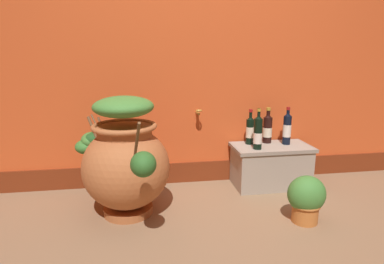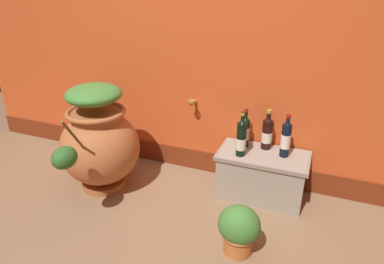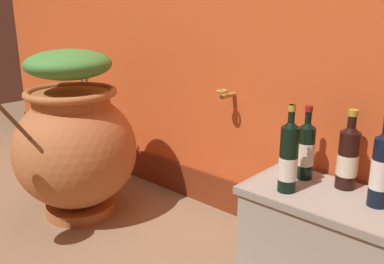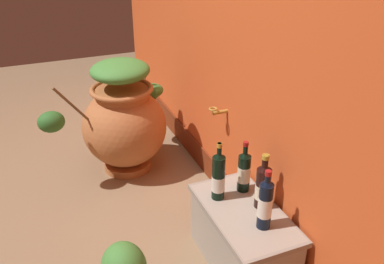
{
  "view_description": "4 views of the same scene",
  "coord_description": "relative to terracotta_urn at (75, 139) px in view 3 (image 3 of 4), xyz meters",
  "views": [
    {
      "loc": [
        -0.46,
        -1.68,
        1.13
      ],
      "look_at": [
        -0.06,
        0.81,
        0.53
      ],
      "focal_mm": 30.56,
      "sensor_mm": 36.0,
      "label": 1
    },
    {
      "loc": [
        0.97,
        -1.38,
        1.57
      ],
      "look_at": [
        0.15,
        0.7,
        0.55
      ],
      "focal_mm": 31.61,
      "sensor_mm": 36.0,
      "label": 2
    },
    {
      "loc": [
        1.2,
        -0.51,
        1.04
      ],
      "look_at": [
        -0.0,
        0.83,
        0.5
      ],
      "focal_mm": 38.41,
      "sensor_mm": 36.0,
      "label": 3
    },
    {
      "loc": [
        2.17,
        -0.03,
        1.76
      ],
      "look_at": [
        0.11,
        0.83,
        0.58
      ],
      "focal_mm": 39.17,
      "sensor_mm": 36.0,
      "label": 4
    }
  ],
  "objects": [
    {
      "name": "stone_ledge",
      "position": [
        1.23,
        0.33,
        -0.21
      ],
      "size": [
        0.67,
        0.37,
        0.37
      ],
      "color": "#9E9384",
      "rests_on": "ground_plane"
    },
    {
      "name": "terracotta_urn",
      "position": [
        0.0,
        0.0,
        0.0
      ],
      "size": [
        0.7,
        0.99,
        0.86
      ],
      "color": "#B26638",
      "rests_on": "ground_plane"
    },
    {
      "name": "wine_bottle_left",
      "position": [
        1.38,
        0.36,
        0.1
      ],
      "size": [
        0.07,
        0.07,
        0.33
      ],
      "color": "black",
      "rests_on": "stone_ledge"
    },
    {
      "name": "wine_bottle_middle",
      "position": [
        1.06,
        0.41,
        0.09
      ],
      "size": [
        0.07,
        0.07,
        0.31
      ],
      "color": "black",
      "rests_on": "stone_ledge"
    },
    {
      "name": "wine_bottle_back",
      "position": [
        1.23,
        0.43,
        0.09
      ],
      "size": [
        0.08,
        0.08,
        0.32
      ],
      "color": "black",
      "rests_on": "stone_ledge"
    },
    {
      "name": "wine_bottle_right",
      "position": [
        1.07,
        0.25,
        0.1
      ],
      "size": [
        0.07,
        0.07,
        0.34
      ],
      "color": "black",
      "rests_on": "stone_ledge"
    }
  ]
}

